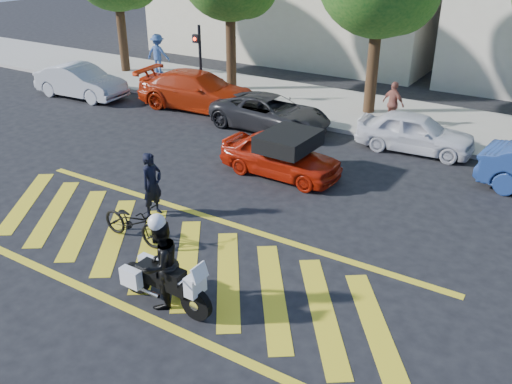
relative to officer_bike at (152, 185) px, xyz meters
The scene contains 15 objects.
ground 2.21m from the officer_bike, 39.14° to the right, with size 90.00×90.00×0.00m, color black.
sidewalk 10.85m from the officer_bike, 81.59° to the left, with size 60.00×5.00×0.15m, color #9E998E.
crosswalk 2.18m from the officer_bike, 39.84° to the right, with size 12.33×4.00×0.01m.
signal_pole 9.83m from the officer_bike, 120.20° to the left, with size 0.28×0.43×3.20m.
officer_bike is the anchor object (origin of this frame).
bicycle 1.35m from the officer_bike, 69.35° to the right, with size 0.63×1.82×0.95m, color black.
police_motorcycle 3.79m from the officer_bike, 45.51° to the right, with size 2.20×0.70×0.97m.
officer_moto 3.77m from the officer_bike, 45.67° to the right, with size 0.89×0.69×1.83m, color black.
red_convertible 4.17m from the officer_bike, 68.87° to the left, with size 1.48×3.67×1.25m, color #AC1A07.
parked_far_left 11.86m from the officer_bike, 146.71° to the left, with size 1.47×4.23×1.39m, color #9A9CA1.
parked_left 9.16m from the officer_bike, 120.27° to the left, with size 2.08×5.12×1.49m, color #A9240A.
parked_mid_left 7.30m from the officer_bike, 96.67° to the left, with size 2.05×4.45×1.24m, color black.
parked_mid_right 8.98m from the officer_bike, 61.73° to the left, with size 1.52×3.77×1.29m, color silver.
pedestrian_left 14.89m from the officer_bike, 130.65° to the left, with size 1.21×0.69×1.87m, color #324E8C.
pedestrian_right 10.08m from the officer_bike, 73.46° to the left, with size 0.93×0.39×1.58m, color #A15949.
Camera 1 is at (7.13, -7.73, 6.60)m, focal length 38.00 mm.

